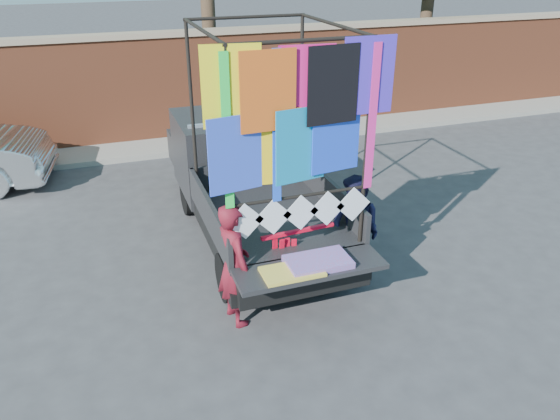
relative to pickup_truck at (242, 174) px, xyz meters
name	(u,v)px	position (x,y,z in m)	size (l,w,h in m)	color
ground	(276,283)	(-0.10, -2.06, -0.89)	(90.00, 90.00, 0.00)	#38383A
brick_wall	(182,85)	(-0.10, 4.94, 0.44)	(30.00, 0.45, 2.61)	#994A2C
curb	(192,144)	(-0.10, 4.24, -0.83)	(30.00, 1.20, 0.12)	gray
pickup_truck	(242,174)	(0.00, 0.00, 0.00)	(2.23, 5.59, 3.52)	black
woman	(234,264)	(-0.85, -2.69, -0.06)	(0.61, 0.40, 1.67)	maroon
man	(355,231)	(0.98, -2.36, -0.08)	(0.79, 0.61, 1.62)	black
streamer_bundle	(290,247)	(-0.05, -2.53, -0.04)	(1.04, 0.13, 0.71)	red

